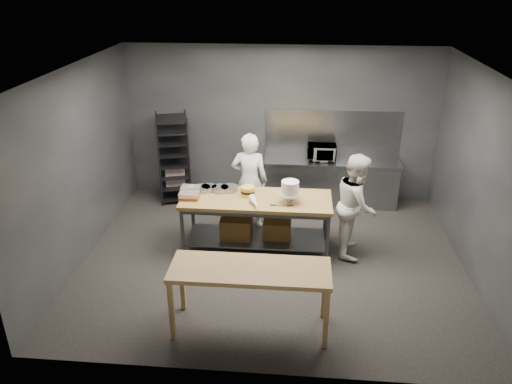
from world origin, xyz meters
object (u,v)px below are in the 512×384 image
work_table (255,217)px  near_counter (250,274)px  speed_rack (174,159)px  chef_behind (249,181)px  chef_right (356,205)px  frosted_cake_stand (290,189)px  microwave (322,153)px  layer_cake (248,191)px

work_table → near_counter: (0.12, -1.99, 0.24)m
near_counter → speed_rack: (-1.88, 3.78, 0.04)m
chef_behind → chef_right: (1.78, -0.75, -0.03)m
work_table → frosted_cake_stand: (0.56, -0.13, 0.58)m
work_table → near_counter: 2.01m
near_counter → chef_right: 2.53m
chef_behind → work_table: bearing=103.3°
microwave → near_counter: bearing=-104.4°
layer_cake → near_counter: bearing=-83.3°
near_counter → microwave: (0.99, 3.86, 0.24)m
work_table → layer_cake: (-0.13, 0.07, 0.43)m
chef_behind → layer_cake: chef_behind is taller
speed_rack → chef_right: speed_rack is taller
near_counter → layer_cake: 2.09m
near_counter → microwave: size_ratio=3.69×
near_counter → chef_right: size_ratio=1.18×
speed_rack → chef_behind: size_ratio=1.00×
near_counter → speed_rack: bearing=116.4°
work_table → chef_behind: 0.87m
work_table → microwave: microwave is taller
work_table → frosted_cake_stand: bearing=-12.7°
microwave → speed_rack: bearing=-178.4°
speed_rack → layer_cake: 2.37m
chef_right → frosted_cake_stand: size_ratio=4.63×
near_counter → chef_right: (1.49, 2.04, 0.03)m
speed_rack → microwave: size_ratio=3.23×
work_table → microwave: size_ratio=4.43×
near_counter → chef_behind: size_ratio=1.15×
speed_rack → microwave: 2.88m
work_table → speed_rack: (-1.76, 1.79, 0.28)m
layer_cake → microwave: bearing=55.5°
work_table → chef_right: 1.63m
work_table → microwave: bearing=59.4°
near_counter → frosted_cake_stand: frosted_cake_stand is taller
microwave → layer_cake: 2.18m
chef_right → near_counter: bearing=149.2°
work_table → chef_right: size_ratio=1.42×
near_counter → work_table: bearing=93.3°
near_counter → microwave: bearing=75.6°
near_counter → microwave: 4.00m
chef_behind → layer_cake: 0.73m
speed_rack → chef_behind: bearing=-32.1°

